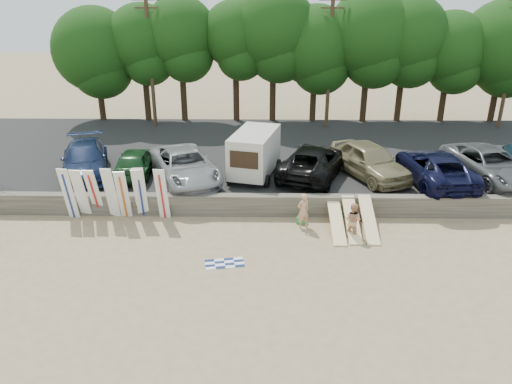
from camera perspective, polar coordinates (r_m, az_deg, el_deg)
ground at (r=20.85m, az=7.35°, el=-6.21°), size 120.00×120.00×0.00m
seawall at (r=23.29m, az=6.66°, el=-1.53°), size 44.00×0.50×1.00m
parking_lot at (r=30.30m, az=5.37°, el=4.11°), size 44.00×14.50×0.70m
treeline at (r=35.99m, az=6.16°, el=16.88°), size 34.33×6.27×9.30m
utility_poles at (r=34.68m, az=8.45°, el=15.02°), size 25.80×0.26×9.00m
box_trailer at (r=25.56m, az=-0.18°, el=4.60°), size 2.84×4.09×2.39m
car_0 at (r=27.55m, az=-18.97°, el=3.53°), size 3.76×5.96×1.61m
car_1 at (r=26.79m, az=-13.57°, el=3.44°), size 1.78×4.30×1.46m
car_2 at (r=25.45m, az=-8.15°, el=2.99°), size 4.75×6.33×1.60m
car_3 at (r=26.06m, az=6.66°, el=3.57°), size 4.54×6.37×1.61m
car_4 at (r=26.33m, az=12.83°, el=3.54°), size 4.06×5.63×1.78m
car_5 at (r=26.52m, az=19.81°, el=2.67°), size 3.13×5.98×1.61m
car_6 at (r=27.90m, az=25.16°, el=2.82°), size 3.95×6.32×1.63m
surfboard_upright_0 at (r=23.96m, az=-20.66°, el=-0.17°), size 0.57×0.62×2.56m
surfboard_upright_1 at (r=23.85m, az=-19.40°, el=-0.16°), size 0.54×0.80×2.52m
surfboard_upright_2 at (r=23.75m, az=-18.00°, el=-0.10°), size 0.56×0.89×2.49m
surfboard_upright_3 at (r=23.44m, az=-16.27°, el=-0.11°), size 0.56×0.68×2.55m
surfboard_upright_4 at (r=23.18m, az=-14.96°, el=-0.29°), size 0.56×0.86×2.50m
surfboard_upright_5 at (r=23.18m, az=-13.14°, el=-0.09°), size 0.56×0.84×2.51m
surfboard_upright_6 at (r=23.13m, az=-13.03°, el=-0.06°), size 0.53×0.61×2.56m
surfboard_upright_7 at (r=22.75m, az=-10.69°, el=-0.25°), size 0.54×0.61×2.56m
surfboard_low_0 at (r=22.03m, az=9.19°, el=-3.37°), size 0.56×2.91×0.87m
surfboard_low_1 at (r=22.18m, az=10.88°, el=-3.06°), size 0.56×2.86×1.04m
surfboard_low_2 at (r=22.27m, az=12.75°, el=-3.02°), size 0.56×2.84×1.10m
beachgoer_a at (r=21.97m, az=5.41°, el=-2.15°), size 0.70×0.62×1.62m
beachgoer_b at (r=21.48m, az=10.99°, el=-3.19°), size 0.96×0.91×1.57m
cooler at (r=22.61m, az=5.20°, el=-3.21°), size 0.46×0.41×0.32m
gear_bag at (r=23.23m, az=12.36°, el=-3.06°), size 0.32×0.27×0.22m
beach_towel at (r=19.57m, az=-3.61°, el=-8.13°), size 1.75×1.75×0.00m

